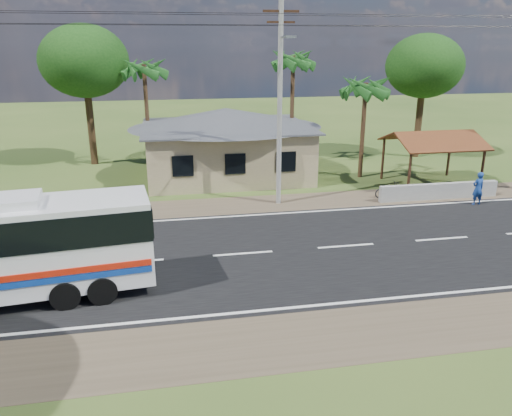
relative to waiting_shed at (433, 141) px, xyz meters
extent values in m
plane|color=#314D1B|center=(-13.00, -8.50, -2.73)|extent=(120.00, 120.00, 0.00)
cube|color=black|center=(-13.00, -8.50, -2.72)|extent=(120.00, 10.00, 0.02)
cube|color=brown|center=(-13.00, -2.00, -2.72)|extent=(120.00, 3.00, 0.01)
cube|color=brown|center=(-13.00, -15.00, -2.72)|extent=(120.00, 3.00, 0.01)
cube|color=silver|center=(-13.00, -3.80, -2.70)|extent=(120.00, 0.15, 0.01)
cube|color=silver|center=(-13.00, -13.20, -2.70)|extent=(120.00, 0.15, 0.01)
cube|color=silver|center=(-13.00, -8.50, -2.70)|extent=(120.00, 0.15, 0.01)
cube|color=tan|center=(-12.00, 4.50, -1.13)|extent=(10.00, 8.00, 3.20)
cube|color=#4C4F54|center=(-12.00, 4.50, 0.52)|extent=(10.60, 8.60, 0.10)
pyramid|color=#4C4F54|center=(-12.00, 4.50, 1.67)|extent=(12.40, 10.00, 1.20)
cube|color=black|center=(-15.00, 0.48, -1.03)|extent=(1.20, 0.08, 1.20)
cube|color=black|center=(-12.00, 0.48, -1.03)|extent=(1.20, 0.08, 1.20)
cube|color=black|center=(-9.00, 0.48, -1.03)|extent=(1.20, 0.08, 1.20)
cylinder|color=#392214|center=(-2.30, -1.80, -1.43)|extent=(0.16, 0.16, 2.60)
cylinder|color=#392214|center=(-2.30, 1.80, -1.43)|extent=(0.16, 0.16, 2.60)
cylinder|color=#392214|center=(2.30, -1.80, -1.43)|extent=(0.16, 0.16, 2.60)
cylinder|color=#392214|center=(2.30, 1.80, -1.43)|extent=(0.16, 0.16, 2.60)
cube|color=brown|center=(0.00, -1.10, 0.17)|extent=(5.20, 2.28, 0.90)
cube|color=brown|center=(0.00, 1.10, 0.17)|extent=(5.20, 2.28, 0.90)
cube|color=#392214|center=(0.00, 0.00, 0.52)|extent=(5.20, 0.12, 0.12)
cube|color=#9E9E99|center=(-1.00, -2.90, -2.28)|extent=(7.00, 0.30, 0.90)
cylinder|color=#9E9E99|center=(-10.00, -2.00, 2.77)|extent=(0.26, 0.26, 11.00)
cube|color=#392214|center=(-10.00, -2.00, 7.07)|extent=(1.80, 0.12, 0.12)
cube|color=#392214|center=(-10.00, -2.00, 6.57)|extent=(1.40, 0.10, 0.10)
cylinder|color=gray|center=(-10.00, -3.00, 5.87)|extent=(0.08, 2.00, 0.08)
cube|color=gray|center=(-10.00, -4.00, 5.87)|extent=(0.50, 0.18, 0.12)
cylinder|color=black|center=(-18.00, -2.00, 6.87)|extent=(16.00, 0.02, 0.02)
cylinder|color=black|center=(-2.50, -2.00, 6.87)|extent=(15.00, 0.02, 0.02)
cylinder|color=#47301E|center=(-3.50, 2.50, 0.27)|extent=(0.28, 0.28, 6.00)
cylinder|color=#47301E|center=(-7.00, 7.00, 1.02)|extent=(0.28, 0.28, 7.50)
cylinder|color=#47301E|center=(-17.00, 7.50, 0.77)|extent=(0.28, 0.28, 7.00)
cylinder|color=#47301E|center=(-21.00, 9.50, 0.25)|extent=(0.50, 0.50, 5.95)
ellipsoid|color=#13390F|center=(-21.00, 9.50, 4.42)|extent=(6.00, 6.00, 4.92)
cylinder|color=#47301E|center=(3.00, 7.50, 0.07)|extent=(0.50, 0.50, 5.60)
ellipsoid|color=#13390F|center=(3.00, 7.50, 3.99)|extent=(5.60, 5.60, 4.59)
cylinder|color=black|center=(-19.43, -11.86, -2.24)|extent=(1.01, 0.45, 0.98)
cylinder|color=black|center=(-19.68, -9.62, -2.24)|extent=(1.01, 0.45, 0.98)
cylinder|color=black|center=(-18.26, -11.73, -2.24)|extent=(1.01, 0.45, 0.98)
cylinder|color=black|center=(-18.51, -9.49, -2.24)|extent=(1.01, 0.45, 0.98)
imported|color=black|center=(-3.64, -2.09, -2.29)|extent=(1.73, 0.79, 0.88)
imported|color=navy|center=(0.47, -4.24, -1.82)|extent=(0.70, 0.49, 1.83)
camera|label=1|loc=(-15.93, -27.34, 5.64)|focal=35.00mm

